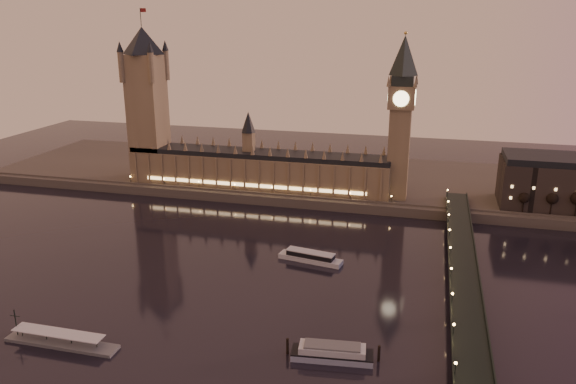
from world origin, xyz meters
name	(u,v)px	position (x,y,z in m)	size (l,w,h in m)	color
ground	(262,276)	(0.00, 0.00, 0.00)	(700.00, 700.00, 0.00)	black
far_embankment	(367,181)	(30.00, 165.00, 3.00)	(560.00, 130.00, 6.00)	#423D35
palace_of_westminster	(257,165)	(-40.12, 120.99, 21.71)	(180.00, 26.62, 52.00)	brown
victoria_tower	(147,96)	(-120.00, 121.00, 65.79)	(31.68, 31.68, 118.00)	brown
big_ben	(401,108)	(53.99, 120.99, 63.95)	(17.68, 17.68, 104.00)	brown
westminster_bridge	(463,287)	(91.61, 0.00, 5.52)	(13.20, 260.00, 15.30)	black
bare_tree_0	(521,197)	(127.53, 109.00, 16.11)	(6.65, 6.65, 13.52)	black
bare_tree_1	(549,199)	(143.36, 109.00, 16.11)	(6.65, 6.65, 13.52)	black
cruise_boat_a	(310,257)	(18.74, 22.09, 2.31)	(33.52, 12.66, 5.25)	silver
moored_barge	(332,352)	(44.52, -59.12, 2.63)	(33.81, 11.42, 6.23)	#929EBA
pontoon_pier	(61,341)	(-55.93, -75.52, 1.30)	(45.05, 7.51, 12.01)	#595B5E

